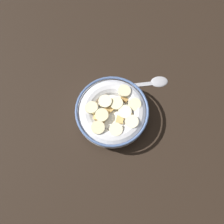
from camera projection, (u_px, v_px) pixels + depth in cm
name	position (u px, v px, depth cm)	size (l,w,h in cm)	color
ground_plane	(112.00, 117.00, 59.60)	(121.93, 121.93, 2.00)	black
cereal_bowl	(112.00, 113.00, 56.20)	(16.95, 16.95, 5.21)	silver
spoon	(151.00, 82.00, 60.91)	(11.09, 13.36, 0.80)	#A5A5AD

